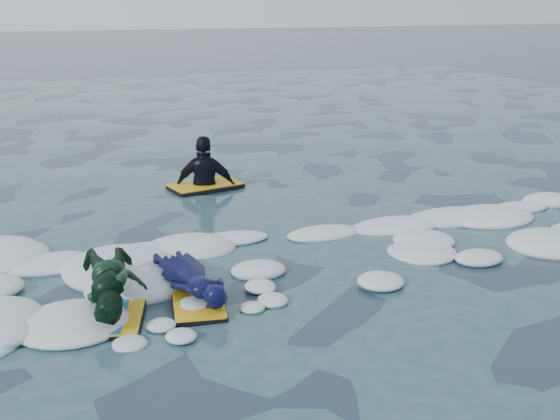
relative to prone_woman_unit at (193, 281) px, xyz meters
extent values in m
plane|color=#162836|center=(0.19, -0.15, -0.18)|extent=(120.00, 120.00, 0.00)
cube|color=black|center=(0.00, -0.22, -0.15)|extent=(0.62, 0.98, 0.05)
cube|color=#ECAF13|center=(0.00, -0.22, -0.12)|extent=(0.60, 0.96, 0.02)
imported|color=#0B0C4D|center=(0.00, 0.03, 0.02)|extent=(0.77, 1.46, 0.33)
cube|color=black|center=(-0.80, -0.31, -0.15)|extent=(0.67, 0.97, 0.04)
cube|color=#ECAF13|center=(-0.80, -0.31, -0.12)|extent=(0.65, 0.95, 0.02)
cube|color=#175FAE|center=(-0.80, -0.31, -0.11)|extent=(0.34, 0.86, 0.01)
imported|color=#103B21|center=(-0.80, -0.11, 0.10)|extent=(0.78, 1.39, 0.50)
cube|color=black|center=(1.02, 4.11, -0.14)|extent=(1.26, 0.90, 0.06)
cube|color=#ECAF13|center=(1.02, 4.11, -0.10)|extent=(1.23, 0.87, 0.02)
imported|color=black|center=(1.02, 4.11, -0.18)|extent=(1.08, 0.72, 1.70)
camera|label=1|loc=(-1.20, -6.54, 2.78)|focal=45.00mm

